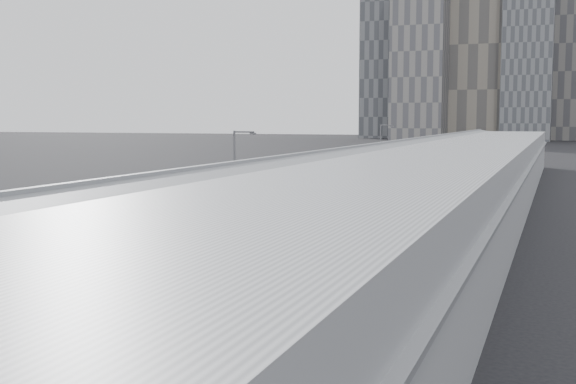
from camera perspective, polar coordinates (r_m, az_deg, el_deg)
The scene contains 20 objects.
sidewalk at distance 66.71m, azimuth 9.55°, elevation -2.15°, with size 10.00×170.00×0.12m, color gray.
lane_line at distance 69.47m, azimuth 1.02°, elevation -1.80°, with size 0.12×160.00×0.02m, color gold.
depot at distance 65.68m, azimuth 13.02°, elevation 0.69°, with size 12.45×160.40×7.20m.
skyline at distance 337.51m, azimuth 16.72°, elevation 12.65°, with size 145.00×64.00×120.00m.
bus_1 at distance 37.07m, azimuth -12.30°, elevation -6.31°, with size 2.75×12.31×3.58m.
bus_2 at distance 46.96m, azimuth -3.62°, elevation -3.50°, with size 3.03×13.18×3.83m.
bus_3 at distance 61.27m, azimuth 2.55°, elevation -1.21°, with size 3.10×14.04×4.09m.
bus_4 at distance 73.62m, azimuth 5.00°, elevation -0.23°, with size 2.72×12.15×3.54m.
bus_5 at distance 88.56m, azimuth 7.53°, elevation 0.76°, with size 3.50×12.24×3.53m.
bus_6 at distance 100.63m, azimuth 9.54°, elevation 1.40°, with size 3.33×13.19×3.82m.
bus_7 at distance 116.70m, azimuth 11.03°, elevation 1.91°, with size 2.72×12.15×3.54m.
tree_0 at distance 25.17m, azimuth -18.85°, elevation -7.82°, with size 1.79×1.79×4.34m.
tree_1 at distance 46.40m, azimuth 0.00°, elevation -0.75°, with size 2.82×2.82×5.33m.
tree_2 at distance 66.22m, azimuth 6.50°, elevation 0.54°, with size 2.55×2.55×4.46m.
tree_3 at distance 93.52m, azimuth 10.84°, elevation 2.24°, with size 2.11×2.11×4.62m.
tree_4 at distance 115.43m, azimuth 12.89°, elevation 2.77°, with size 1.41×1.41×4.15m.
street_lamp_near at distance 60.56m, azimuth -4.07°, elevation 1.61°, with size 2.04×0.22×8.22m.
street_lamp_far at distance 110.24m, azimuth 7.41°, elevation 3.49°, with size 2.04×0.22×8.34m.
shipping_container at distance 123.84m, azimuth 7.56°, elevation 2.05°, with size 2.29×5.47×2.39m, color #133E15.
suv at distance 145.86m, azimuth 10.50°, elevation 2.40°, with size 2.62×5.68×1.58m, color black.
Camera 1 is at (21.59, -9.87, 9.21)m, focal length 45.00 mm.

